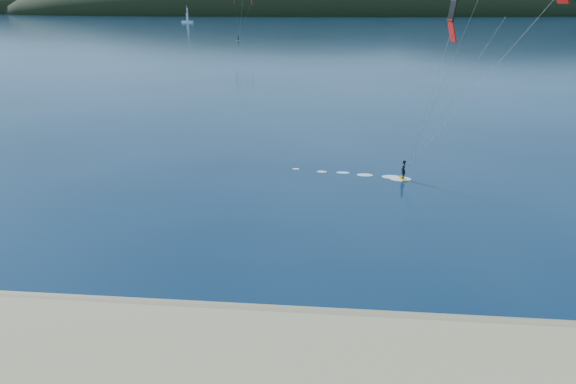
{
  "coord_description": "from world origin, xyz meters",
  "views": [
    {
      "loc": [
        4.99,
        -17.95,
        15.33
      ],
      "look_at": [
        2.36,
        10.0,
        5.0
      ],
      "focal_mm": 32.23,
      "sensor_mm": 36.0,
      "label": 1
    }
  ],
  "objects": [
    {
      "name": "kitesurfer_far",
      "position": [
        -34.09,
        201.43,
        14.84
      ],
      "size": [
        7.96,
        7.51,
        17.03
      ],
      "color": "gold",
      "rests_on": "ground"
    },
    {
      "name": "kitesurfer_near",
      "position": [
        17.04,
        24.12,
        13.91
      ],
      "size": [
        21.27,
        6.95,
        17.81
      ],
      "color": "gold",
      "rests_on": "ground"
    },
    {
      "name": "wet_sand",
      "position": [
        0.0,
        4.5,
        0.05
      ],
      "size": [
        220.0,
        2.5,
        0.1
      ],
      "color": "#846C4D",
      "rests_on": "ground"
    },
    {
      "name": "ground",
      "position": [
        0.0,
        0.0,
        0.0
      ],
      "size": [
        1800.0,
        1800.0,
        0.0
      ],
      "primitive_type": "plane",
      "color": "#071C35",
      "rests_on": "ground"
    },
    {
      "name": "headland",
      "position": [
        0.63,
        745.28,
        0.0
      ],
      "size": [
        1200.0,
        310.0,
        140.0
      ],
      "color": "black",
      "rests_on": "ground"
    },
    {
      "name": "sailboat",
      "position": [
        -115.87,
        406.56,
        0.97
      ],
      "size": [
        9.05,
        5.97,
        13.17
      ],
      "color": "white",
      "rests_on": "ground"
    }
  ]
}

